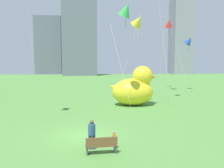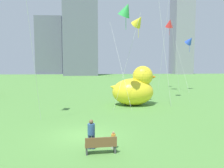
# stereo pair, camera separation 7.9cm
# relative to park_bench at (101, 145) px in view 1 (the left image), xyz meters

# --- Properties ---
(ground_plane) EXTENTS (140.00, 140.00, 0.00)m
(ground_plane) POSITION_rel_park_bench_xyz_m (-0.99, 3.04, -0.47)
(ground_plane) COLOR #56903F
(park_bench) EXTENTS (1.65, 0.60, 0.90)m
(park_bench) POSITION_rel_park_bench_xyz_m (0.00, 0.00, 0.00)
(park_bench) COLOR brown
(park_bench) RESTS_ON ground
(person_adult) EXTENTS (0.39, 0.39, 1.61)m
(person_adult) POSITION_rel_park_bench_xyz_m (-0.50, 0.73, 0.41)
(person_adult) COLOR #38476B
(person_adult) RESTS_ON ground
(person_child) EXTENTS (0.24, 0.24, 0.97)m
(person_child) POSITION_rel_park_bench_xyz_m (0.69, 0.63, 0.06)
(person_child) COLOR silver
(person_child) RESTS_ON ground
(giant_inflatable_duck) EXTENTS (5.07, 3.26, 4.20)m
(giant_inflatable_duck) POSITION_rel_park_bench_xyz_m (3.87, 13.11, 1.32)
(giant_inflatable_duck) COLOR yellow
(giant_inflatable_duck) RESTS_ON ground
(city_skyline) EXTENTS (56.10, 17.41, 32.55)m
(city_skyline) POSITION_rel_park_bench_xyz_m (1.07, 71.70, 14.54)
(city_skyline) COLOR slate
(city_skyline) RESTS_ON ground
(kite_yellow) EXTENTS (3.79, 3.98, 9.64)m
(kite_yellow) POSITION_rel_park_bench_xyz_m (4.22, 13.10, 8.37)
(kite_yellow) COLOR silver
(kite_yellow) RESTS_ON ground
(kite_green) EXTENTS (2.51, 2.41, 9.89)m
(kite_green) POSITION_rel_park_bench_xyz_m (2.43, 9.26, 8.66)
(kite_green) COLOR silver
(kite_green) RESTS_ON ground
(kite_blue) EXTENTS (2.94, 3.03, 8.64)m
(kite_blue) POSITION_rel_park_bench_xyz_m (14.29, 24.35, 7.37)
(kite_blue) COLOR silver
(kite_blue) RESTS_ON ground
(kite_red) EXTENTS (2.28, 2.47, 10.96)m
(kite_red) POSITION_rel_park_bench_xyz_m (10.63, 23.00, 9.73)
(kite_red) COLOR silver
(kite_red) RESTS_ON ground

